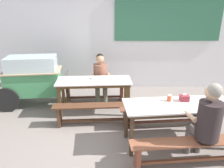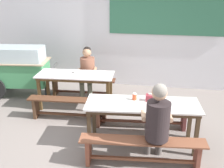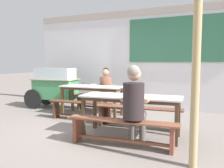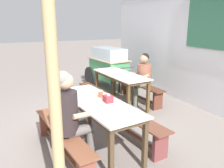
{
  "view_description": "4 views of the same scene",
  "coord_description": "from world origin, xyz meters",
  "px_view_note": "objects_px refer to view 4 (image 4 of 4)",
  "views": [
    {
      "loc": [
        -0.41,
        -3.49,
        2.31
      ],
      "look_at": [
        -0.41,
        0.62,
        0.8
      ],
      "focal_mm": 34.74,
      "sensor_mm": 36.0,
      "label": 1
    },
    {
      "loc": [
        0.92,
        -4.19,
        2.61
      ],
      "look_at": [
        0.02,
        0.77,
        0.66
      ],
      "focal_mm": 42.98,
      "sensor_mm": 36.0,
      "label": 2
    },
    {
      "loc": [
        2.2,
        -4.28,
        1.39
      ],
      "look_at": [
        -0.05,
        0.56,
        0.88
      ],
      "focal_mm": 37.81,
      "sensor_mm": 36.0,
      "label": 3
    },
    {
      "loc": [
        3.79,
        -1.5,
        1.93
      ],
      "look_at": [
        0.29,
        0.22,
        0.87
      ],
      "focal_mm": 37.03,
      "sensor_mm": 36.0,
      "label": 4
    }
  ],
  "objects_px": {
    "dining_table_far": "(120,77)",
    "tissue_box": "(108,99)",
    "bench_far_back": "(140,90)",
    "bench_near_back": "(128,121)",
    "person_center_facing": "(142,75)",
    "food_cart": "(108,65)",
    "wooden_support_post": "(56,122)",
    "soup_bowl": "(123,73)",
    "condiment_jar": "(101,94)",
    "bench_far_front": "(98,97)",
    "person_near_front": "(69,112)",
    "dining_table_near": "(97,106)",
    "bench_near_front": "(62,138)"
  },
  "relations": [
    {
      "from": "condiment_jar",
      "to": "wooden_support_post",
      "type": "bearing_deg",
      "value": -36.62
    },
    {
      "from": "food_cart",
      "to": "soup_bowl",
      "type": "relative_size",
      "value": 11.66
    },
    {
      "from": "bench_far_back",
      "to": "tissue_box",
      "type": "relative_size",
      "value": 10.84
    },
    {
      "from": "person_center_facing",
      "to": "condiment_jar",
      "type": "distance_m",
      "value": 2.05
    },
    {
      "from": "bench_far_front",
      "to": "soup_bowl",
      "type": "distance_m",
      "value": 0.83
    },
    {
      "from": "dining_table_near",
      "to": "bench_far_back",
      "type": "distance_m",
      "value": 2.4
    },
    {
      "from": "tissue_box",
      "to": "condiment_jar",
      "type": "bearing_deg",
      "value": -178.02
    },
    {
      "from": "bench_far_back",
      "to": "soup_bowl",
      "type": "height_order",
      "value": "soup_bowl"
    },
    {
      "from": "bench_near_front",
      "to": "wooden_support_post",
      "type": "relative_size",
      "value": 0.86
    },
    {
      "from": "dining_table_near",
      "to": "bench_near_front",
      "type": "xyz_separation_m",
      "value": [
        0.05,
        -0.58,
        -0.39
      ]
    },
    {
      "from": "soup_bowl",
      "to": "bench_far_front",
      "type": "bearing_deg",
      "value": -86.45
    },
    {
      "from": "dining_table_near",
      "to": "condiment_jar",
      "type": "distance_m",
      "value": 0.23
    },
    {
      "from": "bench_far_back",
      "to": "food_cart",
      "type": "bearing_deg",
      "value": -172.63
    },
    {
      "from": "bench_near_front",
      "to": "food_cart",
      "type": "relative_size",
      "value": 1.08
    },
    {
      "from": "tissue_box",
      "to": "dining_table_far",
      "type": "bearing_deg",
      "value": 146.53
    },
    {
      "from": "bench_near_back",
      "to": "bench_near_front",
      "type": "relative_size",
      "value": 1.0
    },
    {
      "from": "bench_near_back",
      "to": "person_center_facing",
      "type": "relative_size",
      "value": 1.53
    },
    {
      "from": "dining_table_near",
      "to": "food_cart",
      "type": "relative_size",
      "value": 1.09
    },
    {
      "from": "bench_far_front",
      "to": "bench_far_back",
      "type": "bearing_deg",
      "value": 93.5
    },
    {
      "from": "dining_table_near",
      "to": "bench_far_back",
      "type": "xyz_separation_m",
      "value": [
        -1.55,
        1.79,
        -0.39
      ]
    },
    {
      "from": "dining_table_far",
      "to": "bench_near_back",
      "type": "distance_m",
      "value": 1.64
    },
    {
      "from": "bench_far_front",
      "to": "person_near_front",
      "type": "distance_m",
      "value": 2.11
    },
    {
      "from": "bench_near_front",
      "to": "soup_bowl",
      "type": "distance_m",
      "value": 2.5
    },
    {
      "from": "dining_table_near",
      "to": "bench_near_back",
      "type": "relative_size",
      "value": 1.02
    },
    {
      "from": "person_near_front",
      "to": "soup_bowl",
      "type": "relative_size",
      "value": 8.94
    },
    {
      "from": "bench_near_back",
      "to": "bench_near_front",
      "type": "bearing_deg",
      "value": -84.59
    },
    {
      "from": "bench_near_back",
      "to": "condiment_jar",
      "type": "xyz_separation_m",
      "value": [
        -0.09,
        -0.46,
        0.52
      ]
    },
    {
      "from": "condiment_jar",
      "to": "soup_bowl",
      "type": "bearing_deg",
      "value": 139.52
    },
    {
      "from": "dining_table_near",
      "to": "bench_far_front",
      "type": "bearing_deg",
      "value": 157.06
    },
    {
      "from": "dining_table_near",
      "to": "condiment_jar",
      "type": "height_order",
      "value": "condiment_jar"
    },
    {
      "from": "bench_far_back",
      "to": "bench_near_back",
      "type": "distance_m",
      "value": 1.92
    },
    {
      "from": "dining_table_far",
      "to": "soup_bowl",
      "type": "bearing_deg",
      "value": 93.91
    },
    {
      "from": "dining_table_far",
      "to": "tissue_box",
      "type": "bearing_deg",
      "value": -33.47
    },
    {
      "from": "food_cart",
      "to": "person_near_front",
      "type": "height_order",
      "value": "person_near_front"
    },
    {
      "from": "food_cart",
      "to": "condiment_jar",
      "type": "xyz_separation_m",
      "value": [
        2.86,
        -1.48,
        0.11
      ]
    },
    {
      "from": "bench_far_back",
      "to": "bench_near_back",
      "type": "xyz_separation_m",
      "value": [
        1.5,
        -1.21,
        -0.0
      ]
    },
    {
      "from": "dining_table_far",
      "to": "person_near_front",
      "type": "relative_size",
      "value": 1.24
    },
    {
      "from": "bench_near_front",
      "to": "soup_bowl",
      "type": "height_order",
      "value": "soup_bowl"
    },
    {
      "from": "person_center_facing",
      "to": "dining_table_near",
      "type": "bearing_deg",
      "value": -51.13
    },
    {
      "from": "bench_far_back",
      "to": "person_center_facing",
      "type": "height_order",
      "value": "person_center_facing"
    },
    {
      "from": "person_center_facing",
      "to": "soup_bowl",
      "type": "height_order",
      "value": "person_center_facing"
    },
    {
      "from": "bench_near_front",
      "to": "food_cart",
      "type": "bearing_deg",
      "value": 144.61
    },
    {
      "from": "dining_table_far",
      "to": "bench_far_back",
      "type": "relative_size",
      "value": 1.04
    },
    {
      "from": "bench_near_back",
      "to": "condiment_jar",
      "type": "bearing_deg",
      "value": -101.16
    },
    {
      "from": "food_cart",
      "to": "wooden_support_post",
      "type": "distance_m",
      "value": 4.9
    },
    {
      "from": "bench_far_back",
      "to": "bench_near_front",
      "type": "distance_m",
      "value": 2.86
    },
    {
      "from": "dining_table_far",
      "to": "bench_far_back",
      "type": "height_order",
      "value": "dining_table_far"
    },
    {
      "from": "bench_near_back",
      "to": "person_near_front",
      "type": "relative_size",
      "value": 1.4
    },
    {
      "from": "soup_bowl",
      "to": "wooden_support_post",
      "type": "bearing_deg",
      "value": -38.62
    },
    {
      "from": "food_cart",
      "to": "tissue_box",
      "type": "height_order",
      "value": "food_cart"
    }
  ]
}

